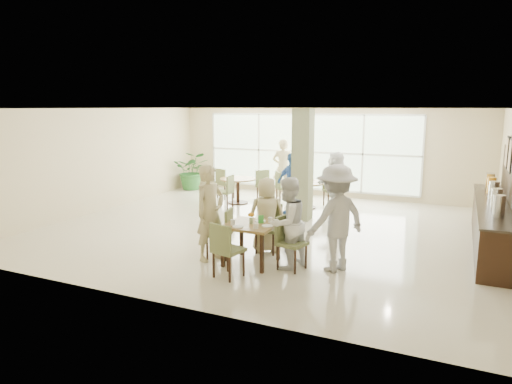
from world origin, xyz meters
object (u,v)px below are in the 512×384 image
at_px(teen_left, 210,213).
at_px(main_table, 251,229).
at_px(round_table_right, 306,188).
at_px(teen_right, 287,223).
at_px(adult_a, 292,184).
at_px(potted_plant, 192,171).
at_px(round_table_left, 238,184).
at_px(adult_b, 335,182).
at_px(teen_far, 267,215).
at_px(buffet_counter, 493,221).
at_px(teen_standing, 336,218).
at_px(adult_standing, 283,168).

bearing_deg(teen_left, main_table, -64.34).
distance_m(round_table_right, teen_right, 4.99).
xyz_separation_m(teen_left, adult_a, (0.14, 4.06, -0.07)).
relative_size(potted_plant, teen_left, 0.73).
relative_size(potted_plant, adult_a, 0.80).
height_order(round_table_left, adult_b, adult_b).
bearing_deg(teen_far, potted_plant, -68.70).
height_order(buffet_counter, adult_b, buffet_counter).
relative_size(teen_far, teen_standing, 0.80).
height_order(teen_standing, adult_a, teen_standing).
distance_m(teen_left, teen_right, 1.48).
relative_size(teen_standing, adult_standing, 1.02).
relative_size(main_table, adult_b, 0.55).
bearing_deg(potted_plant, main_table, -50.17).
xyz_separation_m(potted_plant, teen_standing, (6.56, -5.80, 0.28)).
bearing_deg(adult_standing, teen_far, 93.08).
distance_m(potted_plant, teen_right, 8.33).
relative_size(teen_left, teen_standing, 0.96).
height_order(buffet_counter, teen_left, buffet_counter).
relative_size(main_table, teen_far, 0.61).
height_order(main_table, round_table_left, same).
xyz_separation_m(teen_left, teen_far, (0.77, 0.88, -0.15)).
relative_size(round_table_right, teen_standing, 0.60).
relative_size(teen_right, adult_a, 0.99).
bearing_deg(adult_standing, teen_standing, 104.08).
xyz_separation_m(round_table_right, teen_standing, (2.05, -4.60, 0.36)).
relative_size(round_table_left, adult_b, 0.65).
distance_m(teen_right, adult_standing, 6.59).
distance_m(adult_a, adult_b, 1.27).
xyz_separation_m(main_table, adult_standing, (-1.76, 6.19, 0.27)).
height_order(teen_right, adult_b, adult_b).
xyz_separation_m(potted_plant, adult_standing, (3.32, 0.10, 0.26)).
distance_m(round_table_right, buffet_counter, 5.05).
distance_m(round_table_left, adult_standing, 1.76).
distance_m(teen_left, adult_b, 5.02).
bearing_deg(adult_standing, buffet_counter, 135.69).
distance_m(teen_far, teen_standing, 1.59).
height_order(round_table_left, teen_standing, teen_standing).
height_order(round_table_right, buffet_counter, buffet_counter).
bearing_deg(teen_right, main_table, -62.50).
distance_m(main_table, teen_right, 0.70).
bearing_deg(potted_plant, buffet_counter, -19.31).
bearing_deg(teen_standing, round_table_left, -102.24).
bearing_deg(teen_far, adult_a, -101.00).
bearing_deg(round_table_right, teen_far, -82.36).
bearing_deg(buffet_counter, teen_standing, -134.83).
xyz_separation_m(main_table, potted_plant, (-5.08, 6.09, 0.01)).
bearing_deg(adult_a, adult_b, 60.91).
distance_m(potted_plant, adult_b, 5.55).
distance_m(potted_plant, adult_standing, 3.33).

